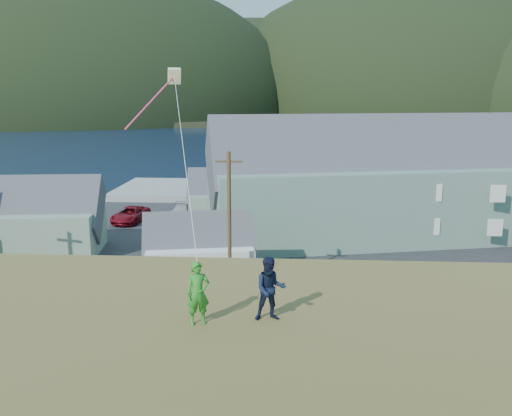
{
  "coord_description": "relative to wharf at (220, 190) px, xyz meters",
  "views": [
    {
      "loc": [
        3.23,
        -31.78,
        12.99
      ],
      "look_at": [
        1.93,
        -11.49,
        8.8
      ],
      "focal_mm": 40.0,
      "sensor_mm": 36.0,
      "label": 1
    }
  ],
  "objects": [
    {
      "name": "ground",
      "position": [
        6.0,
        -40.0,
        -0.45
      ],
      "size": [
        900.0,
        900.0,
        0.0
      ],
      "primitive_type": "plane",
      "color": "#0A1638",
      "rests_on": "ground"
    },
    {
      "name": "grass_strip",
      "position": [
        6.0,
        -42.0,
        -0.4
      ],
      "size": [
        110.0,
        8.0,
        0.1
      ],
      "primitive_type": "cube",
      "color": "#4C3D19",
      "rests_on": "ground"
    },
    {
      "name": "waterfront_lot",
      "position": [
        6.0,
        -23.0,
        -0.39
      ],
      "size": [
        72.0,
        36.0,
        0.12
      ],
      "primitive_type": "cube",
      "color": "#28282B",
      "rests_on": "ground"
    },
    {
      "name": "wharf",
      "position": [
        0.0,
        0.0,
        0.0
      ],
      "size": [
        26.0,
        14.0,
        0.9
      ],
      "primitive_type": "cube",
      "color": "gray",
      "rests_on": "ground"
    },
    {
      "name": "far_shore",
      "position": [
        6.0,
        290.0,
        0.55
      ],
      "size": [
        900.0,
        320.0,
        2.0
      ],
      "primitive_type": "cube",
      "color": "black",
      "rests_on": "ground"
    },
    {
      "name": "far_hills",
      "position": [
        41.59,
        239.38,
        1.55
      ],
      "size": [
        760.0,
        265.0,
        143.0
      ],
      "color": "black",
      "rests_on": "ground"
    },
    {
      "name": "lodge",
      "position": [
        20.71,
        -20.32,
        4.65
      ],
      "size": [
        39.19,
        18.97,
        13.29
      ],
      "rotation": [
        0.0,
        0.0,
        0.23
      ],
      "color": "slate",
      "rests_on": "waterfront_lot"
    },
    {
      "name": "shed_palegreen_near",
      "position": [
        -11.31,
        -28.61,
        2.43
      ],
      "size": [
        11.29,
        7.97,
        7.66
      ],
      "rotation": [
        0.0,
        0.0,
        0.13
      ],
      "color": "gray",
      "rests_on": "waterfront_lot"
    },
    {
      "name": "shed_white",
      "position": [
        3.02,
        -34.93,
        1.86
      ],
      "size": [
        8.33,
        6.33,
        5.97
      ],
      "rotation": [
        0.0,
        0.0,
        0.2
      ],
      "color": "white",
      "rests_on": "waterfront_lot"
    },
    {
      "name": "shed_palegreen_far",
      "position": [
        3.82,
        -16.23,
        2.1
      ],
      "size": [
        10.38,
        6.55,
        6.64
      ],
      "rotation": [
        0.0,
        0.0,
        0.1
      ],
      "color": "gray",
      "rests_on": "waterfront_lot"
    },
    {
      "name": "utility_poles",
      "position": [
        5.78,
        -38.5,
        4.11
      ],
      "size": [
        35.22,
        0.24,
        9.38
      ],
      "color": "#47331E",
      "rests_on": "waterfront_lot"
    },
    {
      "name": "parked_cars",
      "position": [
        -3.31,
        -18.39,
        0.4
      ],
      "size": [
        25.68,
        11.45,
        1.52
      ],
      "color": "#334F81",
      "rests_on": "waterfront_lot"
    },
    {
      "name": "kite_flyer_green",
      "position": [
        6.91,
        -58.36,
        7.57
      ],
      "size": [
        0.69,
        0.57,
        1.63
      ],
      "primitive_type": "imported",
      "rotation": [
        0.0,
        0.0,
        0.36
      ],
      "color": "#298223",
      "rests_on": "hillside"
    },
    {
      "name": "kite_flyer_navy",
      "position": [
        8.71,
        -57.96,
        7.58
      ],
      "size": [
        0.9,
        0.75,
        1.66
      ],
      "primitive_type": "imported",
      "rotation": [
        0.0,
        0.0,
        0.17
      ],
      "color": "black",
      "rests_on": "hillside"
    },
    {
      "name": "kite_rig",
      "position": [
        4.77,
        -50.74,
        12.86
      ],
      "size": [
        1.68,
        4.25,
        9.45
      ],
      "color": "beige",
      "rests_on": "ground"
    }
  ]
}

